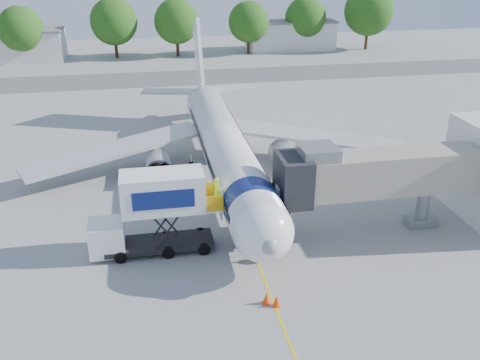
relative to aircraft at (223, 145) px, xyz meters
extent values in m
plane|color=gray|center=(0.00, -4.12, -2.95)|extent=(160.00, 160.00, 0.00)
cube|color=yellow|center=(0.00, -4.12, -2.94)|extent=(0.15, 70.00, 0.01)
cube|color=#59595B|center=(0.00, 37.88, -2.94)|extent=(120.00, 10.00, 0.01)
cylinder|color=white|center=(0.00, -1.12, 0.05)|extent=(3.70, 28.00, 3.70)
sphere|color=white|center=(0.00, -15.12, 0.05)|extent=(3.70, 3.70, 3.70)
sphere|color=gray|center=(0.00, -16.67, 0.05)|extent=(1.10, 1.10, 1.10)
cone|color=white|center=(0.00, 15.88, 0.05)|extent=(3.70, 6.00, 3.70)
cube|color=white|center=(0.00, 16.88, 4.25)|extent=(0.35, 7.26, 8.29)
cube|color=#B3B5B8|center=(9.00, 2.38, -0.65)|extent=(16.17, 9.32, 1.42)
cube|color=#B3B5B8|center=(-9.00, 2.38, -0.65)|extent=(16.17, 9.32, 1.42)
cylinder|color=#999BA0|center=(5.50, 0.38, -1.65)|extent=(2.10, 3.60, 2.10)
cylinder|color=#999BA0|center=(-5.50, 0.38, -1.65)|extent=(2.10, 3.60, 2.10)
cube|color=black|center=(0.00, -15.42, 0.50)|extent=(2.60, 1.39, 0.81)
cylinder|color=navy|center=(0.00, -12.12, 0.05)|extent=(3.73, 2.00, 3.73)
cylinder|color=silver|center=(0.00, -13.62, -2.20)|extent=(0.16, 0.16, 1.50)
cylinder|color=black|center=(0.00, -13.62, -2.63)|extent=(0.25, 0.64, 0.64)
cylinder|color=black|center=(2.60, 1.88, -2.50)|extent=(0.35, 0.90, 0.90)
cylinder|color=black|center=(-2.60, 1.88, -2.50)|extent=(0.35, 0.90, 0.90)
cube|color=#AAA391|center=(9.00, -11.12, 1.45)|extent=(13.60, 2.60, 2.80)
cube|color=black|center=(2.90, -11.12, 1.45)|extent=(2.00, 3.20, 3.20)
cube|color=slate|center=(4.50, -11.12, 3.25)|extent=(2.40, 2.40, 0.80)
cylinder|color=slate|center=(12.50, -11.12, -1.45)|extent=(0.90, 0.90, 3.00)
cube|color=slate|center=(12.50, -11.12, -2.60)|extent=(2.20, 1.20, 0.70)
cylinder|color=black|center=(11.60, -11.12, -2.60)|extent=(0.30, 0.70, 0.70)
cylinder|color=black|center=(13.40, -11.12, -2.60)|extent=(0.30, 0.70, 0.70)
cube|color=black|center=(-6.00, -11.12, -2.40)|extent=(7.00, 2.30, 0.35)
cube|color=white|center=(-9.30, -11.12, -1.60)|extent=(2.20, 2.20, 2.10)
cube|color=black|center=(-9.30, -11.12, -1.15)|extent=(1.90, 2.10, 0.70)
cube|color=white|center=(-5.60, -11.12, 1.30)|extent=(5.20, 2.40, 2.50)
cube|color=navy|center=(-5.60, -12.34, 1.30)|extent=(3.80, 0.04, 1.20)
cube|color=silver|center=(-2.45, -11.12, 0.10)|extent=(1.10, 2.20, 0.10)
cube|color=#DEA60B|center=(-2.45, -12.17, 0.65)|extent=(1.10, 0.06, 1.10)
cube|color=#DEA60B|center=(-2.45, -10.07, 0.65)|extent=(1.10, 0.06, 1.10)
cylinder|color=black|center=(-3.20, -12.17, -2.55)|extent=(0.80, 0.25, 0.80)
cylinder|color=black|center=(-3.20, -10.07, -2.55)|extent=(0.80, 0.25, 0.80)
cylinder|color=black|center=(-8.50, -12.17, -2.55)|extent=(0.80, 0.25, 0.80)
cylinder|color=black|center=(-8.50, -10.07, -2.55)|extent=(0.80, 0.25, 0.80)
imported|color=#AFFF1A|center=(-2.12, -11.12, 1.07)|extent=(0.66, 0.78, 1.83)
cube|color=white|center=(-3.34, -21.24, -2.25)|extent=(3.88, 2.86, 1.39)
cube|color=navy|center=(-3.34, -21.24, -1.80)|extent=(2.44, 2.26, 0.35)
cylinder|color=black|center=(-4.88, -21.43, -2.60)|extent=(0.74, 0.47, 0.70)
cylinder|color=black|center=(-4.41, -20.12, -2.60)|extent=(0.74, 0.47, 0.70)
cylinder|color=black|center=(-2.26, -22.36, -2.60)|extent=(0.74, 0.47, 0.70)
cylinder|color=black|center=(-1.79, -21.05, -2.60)|extent=(0.74, 0.47, 0.70)
cone|color=#ED410C|center=(-0.41, -17.93, -2.57)|extent=(0.47, 0.47, 0.75)
cube|color=#ED410C|center=(-0.41, -17.93, -2.93)|extent=(0.43, 0.43, 0.04)
cone|color=#ED410C|center=(0.09, -18.28, -2.59)|extent=(0.45, 0.45, 0.71)
cube|color=#ED410C|center=(0.09, -18.28, -2.93)|extent=(0.41, 0.41, 0.04)
cube|color=silver|center=(-28.00, 55.88, -0.45)|extent=(18.00, 8.00, 5.00)
cube|color=slate|center=(-28.00, 55.88, 2.20)|extent=(18.40, 8.40, 0.30)
cube|color=silver|center=(22.00, 57.88, -0.45)|extent=(16.00, 7.00, 5.00)
cube|color=slate|center=(22.00, 57.88, 2.20)|extent=(16.40, 7.40, 0.30)
cylinder|color=#382314|center=(-25.12, 53.02, -1.30)|extent=(0.56, 0.56, 3.30)
sphere|color=#1B4913|center=(-25.12, 53.02, 2.73)|extent=(7.32, 7.32, 7.32)
cylinder|color=#382314|center=(-10.22, 55.09, -1.14)|extent=(0.56, 0.56, 3.61)
sphere|color=#1B4913|center=(-10.22, 55.09, 3.27)|extent=(8.02, 8.02, 8.02)
cylinder|color=#382314|center=(0.47, 54.76, -1.20)|extent=(0.56, 0.56, 3.49)
sphere|color=#1B4913|center=(0.47, 54.76, 3.07)|extent=(7.76, 7.76, 7.76)
cylinder|color=#382314|center=(13.32, 54.78, -1.32)|extent=(0.56, 0.56, 3.26)
sphere|color=#1B4913|center=(13.32, 54.78, 2.67)|extent=(7.25, 7.25, 7.25)
cylinder|color=#382314|center=(24.39, 56.45, -1.25)|extent=(0.56, 0.56, 3.40)
sphere|color=#1B4913|center=(24.39, 56.45, 2.91)|extent=(7.56, 7.56, 7.56)
cylinder|color=#382314|center=(36.10, 54.98, -0.90)|extent=(0.56, 0.56, 4.10)
sphere|color=#1B4913|center=(36.10, 54.98, 4.12)|extent=(9.11, 9.11, 9.11)
camera|label=1|loc=(-6.41, -41.86, 15.61)|focal=40.00mm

